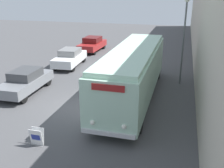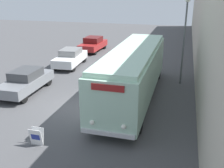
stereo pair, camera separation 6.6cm
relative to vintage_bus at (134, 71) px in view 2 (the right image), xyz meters
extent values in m
plane|color=#4C4C4F|center=(-2.60, -2.29, -1.79)|extent=(80.00, 80.00, 0.00)
cube|color=beige|center=(3.99, 7.71, 2.04)|extent=(0.30, 60.00, 7.65)
cylinder|color=black|center=(-1.12, -4.20, -1.33)|extent=(0.28, 0.92, 0.92)
cylinder|color=black|center=(1.12, -4.20, -1.33)|extent=(0.28, 0.92, 0.92)
cylinder|color=black|center=(-1.12, 4.22, -1.33)|extent=(0.28, 0.92, 0.92)
cylinder|color=black|center=(1.12, 4.22, -1.33)|extent=(0.28, 0.92, 0.92)
cube|color=#B2DBC1|center=(0.00, 0.01, -0.09)|extent=(2.57, 11.22, 2.48)
cube|color=silver|center=(0.00, 0.01, 1.27)|extent=(2.36, 10.77, 0.24)
cube|color=silver|center=(0.00, -5.66, -1.21)|extent=(2.44, 0.12, 0.20)
sphere|color=white|center=(-0.71, -5.63, -0.78)|extent=(0.22, 0.22, 0.22)
sphere|color=white|center=(0.71, -5.63, -0.78)|extent=(0.22, 0.22, 0.22)
cube|color=maroon|center=(0.00, -5.62, 0.90)|extent=(1.41, 0.06, 0.28)
cube|color=gray|center=(-3.02, -6.44, -1.79)|extent=(0.54, 0.18, 0.01)
cube|color=white|center=(-3.02, -6.51, -1.39)|extent=(0.60, 0.16, 0.80)
cube|color=white|center=(-3.02, -6.37, -1.39)|extent=(0.60, 0.16, 0.80)
cube|color=navy|center=(-3.02, -6.52, -1.37)|extent=(0.42, 0.06, 0.28)
cylinder|color=#595E60|center=(2.80, 3.54, 1.09)|extent=(0.12, 0.12, 5.77)
cylinder|color=black|center=(-7.74, -2.64, -1.44)|extent=(0.22, 0.70, 0.70)
cylinder|color=black|center=(-6.21, -2.59, -1.44)|extent=(0.22, 0.70, 0.70)
cylinder|color=black|center=(-7.84, 0.58, -1.44)|extent=(0.22, 0.70, 0.70)
cylinder|color=black|center=(-6.30, 0.63, -1.44)|extent=(0.22, 0.70, 0.70)
cube|color=slate|center=(-7.02, -1.00, -1.13)|extent=(1.93, 4.67, 0.63)
cube|color=#3F4043|center=(-7.03, -0.89, -0.53)|extent=(1.59, 2.12, 0.56)
cylinder|color=black|center=(-7.51, 4.12, -1.46)|extent=(0.22, 0.65, 0.65)
cylinder|color=black|center=(-5.96, 4.23, -1.46)|extent=(0.22, 0.65, 0.65)
cylinder|color=black|center=(-7.74, 7.24, -1.46)|extent=(0.22, 0.65, 0.65)
cylinder|color=black|center=(-6.18, 7.35, -1.46)|extent=(0.22, 0.65, 0.65)
cube|color=silver|center=(-6.85, 5.73, -1.12)|extent=(2.14, 4.65, 0.69)
cube|color=gray|center=(-6.86, 5.85, -0.51)|extent=(1.69, 2.14, 0.53)
cylinder|color=black|center=(-7.82, 10.50, -1.44)|extent=(0.22, 0.70, 0.70)
cylinder|color=black|center=(-6.17, 10.46, -1.44)|extent=(0.22, 0.70, 0.70)
cylinder|color=black|center=(-7.75, 13.67, -1.44)|extent=(0.22, 0.70, 0.70)
cylinder|color=black|center=(-6.10, 13.63, -1.44)|extent=(0.22, 0.70, 0.70)
cube|color=#A52323|center=(-6.96, 12.06, -1.13)|extent=(2.02, 4.62, 0.63)
cube|color=#5B1313|center=(-6.96, 12.18, -0.52)|extent=(1.67, 2.10, 0.59)
camera|label=1|loc=(2.80, -15.21, 4.66)|focal=42.00mm
camera|label=2|loc=(2.87, -15.19, 4.66)|focal=42.00mm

